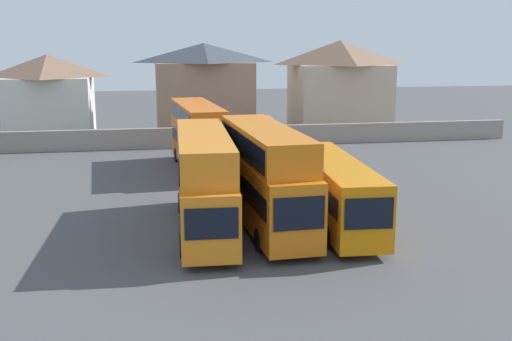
{
  "coord_description": "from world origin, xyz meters",
  "views": [
    {
      "loc": [
        -5.83,
        -30.22,
        9.49
      ],
      "look_at": [
        0.0,
        3.0,
        2.31
      ],
      "focal_mm": 43.52,
      "sensor_mm": 36.0,
      "label": 1
    }
  ],
  "objects_px": {
    "bus_2": "(266,172)",
    "house_terrace_centre": "(204,88)",
    "bus_1": "(204,177)",
    "house_terrace_left": "(49,95)",
    "bus_4": "(198,133)",
    "house_terrace_right": "(339,85)",
    "bus_5": "(263,144)",
    "bus_3": "(335,188)"
  },
  "relations": [
    {
      "from": "bus_5",
      "to": "house_terrace_centre",
      "type": "bearing_deg",
      "value": -167.87
    },
    {
      "from": "house_terrace_centre",
      "to": "house_terrace_right",
      "type": "height_order",
      "value": "house_terrace_right"
    },
    {
      "from": "bus_4",
      "to": "house_terrace_centre",
      "type": "height_order",
      "value": "house_terrace_centre"
    },
    {
      "from": "bus_1",
      "to": "house_terrace_left",
      "type": "height_order",
      "value": "house_terrace_left"
    },
    {
      "from": "bus_2",
      "to": "house_terrace_right",
      "type": "relative_size",
      "value": 1.15
    },
    {
      "from": "bus_1",
      "to": "house_terrace_left",
      "type": "bearing_deg",
      "value": -157.85
    },
    {
      "from": "house_terrace_right",
      "to": "bus_1",
      "type": "bearing_deg",
      "value": -117.73
    },
    {
      "from": "house_terrace_left",
      "to": "bus_5",
      "type": "bearing_deg",
      "value": -47.6
    },
    {
      "from": "house_terrace_centre",
      "to": "bus_5",
      "type": "bearing_deg",
      "value": -81.92
    },
    {
      "from": "bus_1",
      "to": "bus_5",
      "type": "height_order",
      "value": "bus_1"
    },
    {
      "from": "bus_1",
      "to": "bus_3",
      "type": "distance_m",
      "value": 6.78
    },
    {
      "from": "bus_2",
      "to": "house_terrace_centre",
      "type": "bearing_deg",
      "value": 176.96
    },
    {
      "from": "bus_3",
      "to": "bus_1",
      "type": "bearing_deg",
      "value": -88.27
    },
    {
      "from": "bus_5",
      "to": "house_terrace_centre",
      "type": "height_order",
      "value": "house_terrace_centre"
    },
    {
      "from": "bus_5",
      "to": "bus_3",
      "type": "bearing_deg",
      "value": 8.31
    },
    {
      "from": "bus_5",
      "to": "house_terrace_centre",
      "type": "distance_m",
      "value": 18.61
    },
    {
      "from": "bus_1",
      "to": "bus_3",
      "type": "height_order",
      "value": "bus_1"
    },
    {
      "from": "house_terrace_centre",
      "to": "house_terrace_left",
      "type": "bearing_deg",
      "value": 175.39
    },
    {
      "from": "house_terrace_left",
      "to": "bus_1",
      "type": "bearing_deg",
      "value": -70.27
    },
    {
      "from": "house_terrace_right",
      "to": "bus_4",
      "type": "bearing_deg",
      "value": -132.4
    },
    {
      "from": "bus_1",
      "to": "house_terrace_right",
      "type": "distance_m",
      "value": 37.18
    },
    {
      "from": "bus_3",
      "to": "bus_2",
      "type": "bearing_deg",
      "value": -90.23
    },
    {
      "from": "bus_5",
      "to": "house_terrace_right",
      "type": "distance_m",
      "value": 22.08
    },
    {
      "from": "bus_4",
      "to": "house_terrace_right",
      "type": "height_order",
      "value": "house_terrace_right"
    },
    {
      "from": "bus_1",
      "to": "bus_2",
      "type": "relative_size",
      "value": 1.03
    },
    {
      "from": "bus_4",
      "to": "bus_5",
      "type": "distance_m",
      "value": 4.83
    },
    {
      "from": "house_terrace_centre",
      "to": "house_terrace_right",
      "type": "bearing_deg",
      "value": 1.31
    },
    {
      "from": "house_terrace_left",
      "to": "house_terrace_centre",
      "type": "xyz_separation_m",
      "value": [
        15.17,
        -1.22,
        0.53
      ]
    },
    {
      "from": "bus_3",
      "to": "bus_4",
      "type": "distance_m",
      "value": 16.19
    },
    {
      "from": "bus_4",
      "to": "bus_5",
      "type": "xyz_separation_m",
      "value": [
        4.71,
        -0.67,
        -0.84
      ]
    },
    {
      "from": "bus_3",
      "to": "house_terrace_centre",
      "type": "bearing_deg",
      "value": -170.83
    },
    {
      "from": "bus_5",
      "to": "house_terrace_right",
      "type": "bearing_deg",
      "value": 151.97
    },
    {
      "from": "bus_1",
      "to": "bus_3",
      "type": "xyz_separation_m",
      "value": [
        6.73,
        -0.12,
        -0.84
      ]
    },
    {
      "from": "bus_2",
      "to": "bus_1",
      "type": "bearing_deg",
      "value": -91.95
    },
    {
      "from": "bus_4",
      "to": "house_terrace_right",
      "type": "bearing_deg",
      "value": 133.1
    },
    {
      "from": "bus_2",
      "to": "house_terrace_right",
      "type": "height_order",
      "value": "house_terrace_right"
    },
    {
      "from": "bus_1",
      "to": "house_terrace_left",
      "type": "distance_m",
      "value": 35.89
    },
    {
      "from": "house_terrace_centre",
      "to": "bus_3",
      "type": "bearing_deg",
      "value": -83.6
    },
    {
      "from": "bus_3",
      "to": "house_terrace_left",
      "type": "xyz_separation_m",
      "value": [
        -18.84,
        33.88,
        2.15
      ]
    },
    {
      "from": "bus_1",
      "to": "bus_4",
      "type": "height_order",
      "value": "bus_1"
    },
    {
      "from": "house_terrace_centre",
      "to": "house_terrace_right",
      "type": "relative_size",
      "value": 1.0
    },
    {
      "from": "bus_2",
      "to": "bus_4",
      "type": "bearing_deg",
      "value": -174.82
    }
  ]
}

